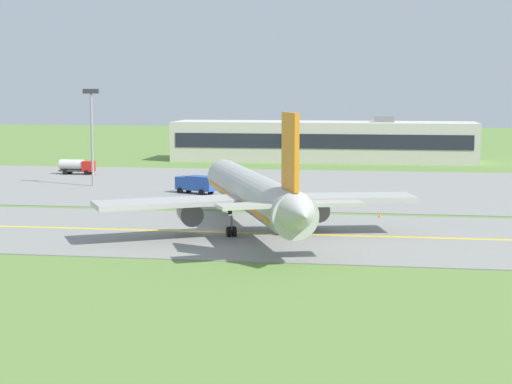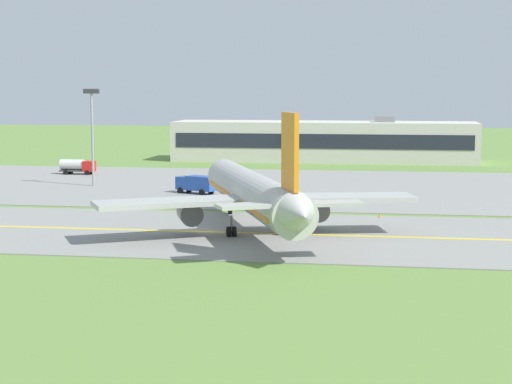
{
  "view_description": "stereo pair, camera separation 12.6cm",
  "coord_description": "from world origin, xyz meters",
  "px_view_note": "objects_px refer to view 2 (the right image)",
  "views": [
    {
      "loc": [
        18.86,
        -82.92,
        14.58
      ],
      "look_at": [
        5.29,
        2.54,
        4.0
      ],
      "focal_mm": 58.86,
      "sensor_mm": 36.0,
      "label": 1
    },
    {
      "loc": [
        18.98,
        -82.9,
        14.58
      ],
      "look_at": [
        5.29,
        2.54,
        4.0
      ],
      "focal_mm": 58.86,
      "sensor_mm": 36.0,
      "label": 2
    }
  ],
  "objects_px": {
    "airplane_lead": "(254,194)",
    "service_truck_fuel": "(197,183)",
    "service_truck_catering": "(78,166)",
    "apron_light_mast": "(92,125)"
  },
  "relations": [
    {
      "from": "service_truck_fuel",
      "to": "service_truck_catering",
      "type": "bearing_deg",
      "value": 138.65
    },
    {
      "from": "airplane_lead",
      "to": "service_truck_fuel",
      "type": "bearing_deg",
      "value": 113.06
    },
    {
      "from": "service_truck_fuel",
      "to": "service_truck_catering",
      "type": "height_order",
      "value": "service_truck_catering"
    },
    {
      "from": "service_truck_catering",
      "to": "apron_light_mast",
      "type": "distance_m",
      "value": 20.34
    },
    {
      "from": "service_truck_catering",
      "to": "apron_light_mast",
      "type": "relative_size",
      "value": 0.41
    },
    {
      "from": "apron_light_mast",
      "to": "service_truck_fuel",
      "type": "bearing_deg",
      "value": -20.95
    },
    {
      "from": "service_truck_catering",
      "to": "apron_light_mast",
      "type": "bearing_deg",
      "value": -61.84
    },
    {
      "from": "airplane_lead",
      "to": "service_truck_fuel",
      "type": "xyz_separation_m",
      "value": [
        -13.14,
        30.86,
        -2.6
      ]
    },
    {
      "from": "airplane_lead",
      "to": "service_truck_fuel",
      "type": "height_order",
      "value": "airplane_lead"
    },
    {
      "from": "service_truck_fuel",
      "to": "apron_light_mast",
      "type": "relative_size",
      "value": 0.43
    }
  ]
}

